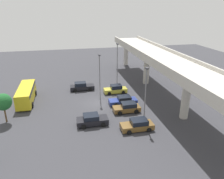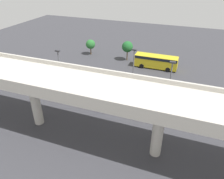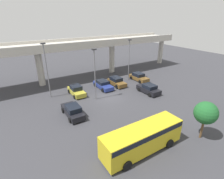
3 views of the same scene
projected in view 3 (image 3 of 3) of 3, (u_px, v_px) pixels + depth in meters
name	position (u px, v px, depth m)	size (l,w,h in m)	color
ground_plane	(109.00, 98.00, 28.89)	(102.91, 102.91, 0.00)	#38383D
highway_overpass	(78.00, 47.00, 35.53)	(49.25, 6.52, 8.10)	#BCB7AD
parked_car_0	(73.00, 111.00, 23.56)	(2.08, 4.72, 1.62)	black
parked_car_1	(76.00, 91.00, 29.89)	(2.03, 4.43, 1.62)	gold
parked_car_2	(103.00, 85.00, 32.56)	(2.10, 4.81, 1.43)	navy
parked_car_3	(117.00, 82.00, 33.85)	(2.11, 4.30, 1.56)	brown
parked_car_4	(149.00, 89.00, 30.53)	(2.19, 4.40, 1.59)	black
parked_car_5	(139.00, 77.00, 36.43)	(2.13, 4.48, 1.54)	brown
shuttle_bus	(142.00, 137.00, 17.17)	(8.74, 2.68, 2.69)	gold
lamp_post_near_aisle	(47.00, 67.00, 27.18)	(0.70, 0.35, 8.88)	slate
lamp_post_mid_lot	(129.00, 57.00, 35.20)	(0.70, 0.35, 8.30)	slate
lamp_post_by_overpass	(95.00, 71.00, 26.63)	(0.70, 0.35, 8.17)	slate
tree_front_left	(206.00, 113.00, 18.39)	(2.44, 2.44, 4.40)	brown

